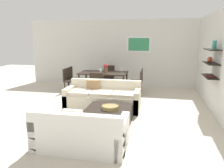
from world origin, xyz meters
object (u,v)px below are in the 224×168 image
candle_jar (117,106)px  wine_glass_left_near (85,69)px  loveseat_white (81,133)px  decorative_bowl (110,107)px  dining_chair_right_far (139,79)px  sofa_beige (103,98)px  dining_table (104,74)px  wine_glass_foot (101,70)px  dining_chair_left_far (73,77)px  dining_chair_left_near (69,79)px  dining_chair_foot (97,84)px  wine_glass_head (106,67)px  centerpiece_vase (106,67)px  wine_glass_right_far (122,69)px  coffee_table (108,116)px  dining_chair_right_near (138,81)px  dining_chair_head (109,75)px

candle_jar → wine_glass_left_near: bearing=121.1°
loveseat_white → decorative_bowl: loveseat_white is taller
candle_jar → dining_chair_right_far: 3.10m
sofa_beige → dining_table: bearing=102.9°
candle_jar → wine_glass_foot: 2.70m
dining_chair_right_far → dining_chair_left_far: 2.52m
sofa_beige → dining_chair_left_near: 2.35m
dining_chair_foot → decorative_bowl: bearing=-67.7°
decorative_bowl → dining_chair_left_far: bearing=123.5°
wine_glass_head → dining_chair_foot: bearing=-90.0°
wine_glass_left_near → dining_chair_left_far: bearing=151.7°
dining_chair_right_far → centerpiece_vase: size_ratio=2.82×
candle_jar → centerpiece_vase: 3.08m
dining_chair_foot → wine_glass_right_far: wine_glass_right_far is taller
decorative_bowl → dining_chair_left_far: dining_chair_left_far is taller
coffee_table → centerpiece_vase: (-0.73, 2.99, 0.74)m
dining_chair_left_near → dining_chair_left_far: size_ratio=1.00×
decorative_bowl → dining_chair_right_near: bearing=82.3°
wine_glass_head → candle_jar: bearing=-72.9°
decorative_bowl → wine_glass_foot: bearing=108.6°
coffee_table → wine_glass_head: bearing=103.7°
wine_glass_left_near → wine_glass_foot: wine_glass_foot is taller
loveseat_white → wine_glass_foot: size_ratio=8.55×
decorative_bowl → dining_table: 3.16m
dining_chair_right_near → decorative_bowl: bearing=-97.7°
coffee_table → wine_glass_foot: 2.77m
dining_chair_right_far → wine_glass_left_near: 1.97m
coffee_table → dining_chair_right_far: bearing=82.2°
dining_chair_right_near → wine_glass_left_near: wine_glass_left_near is taller
dining_chair_right_near → sofa_beige: bearing=-117.3°
wine_glass_head → centerpiece_vase: bearing=-76.8°
sofa_beige → centerpiece_vase: 2.00m
dining_chair_left_far → dining_table: bearing=-9.6°
dining_table → dining_chair_right_far: 1.29m
dining_chair_head → wine_glass_head: 0.60m
sofa_beige → dining_table: size_ratio=1.23×
dining_chair_left_near → dining_chair_left_far: same height
dining_chair_right_far → wine_glass_head: (-1.26, 0.20, 0.37)m
wine_glass_foot → wine_glass_right_far: wine_glass_foot is taller
dining_table → wine_glass_left_near: wine_glass_left_near is taller
dining_chair_head → wine_glass_left_near: (-0.65, -1.00, 0.37)m
dining_chair_foot → dining_chair_left_far: size_ratio=1.00×
loveseat_white → wine_glass_head: size_ratio=9.35×
wine_glass_right_far → decorative_bowl: bearing=-85.7°
sofa_beige → wine_glass_left_near: 2.11m
dining_chair_head → wine_glass_right_far: (0.65, -0.76, 0.35)m
wine_glass_foot → wine_glass_right_far: size_ratio=1.26×
coffee_table → dining_chair_left_far: (-2.09, 3.18, 0.31)m
sofa_beige → wine_glass_head: size_ratio=11.79×
dining_table → dining_chair_right_near: 1.29m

